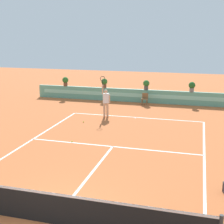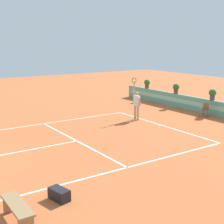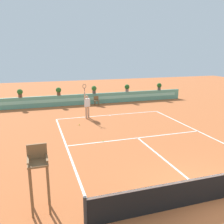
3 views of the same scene
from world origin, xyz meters
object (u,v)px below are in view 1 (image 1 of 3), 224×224
(ball_kid_chair, at_px, (145,98))
(tennis_player, at_px, (106,101))
(potted_plant_centre, at_px, (146,84))
(tennis_ball_mid_court, at_px, (83,122))
(potted_plant_right, at_px, (192,86))
(potted_plant_left, at_px, (104,82))
(tennis_ball_near_baseline, at_px, (72,141))
(potted_plant_far_left, at_px, (65,81))

(ball_kid_chair, distance_m, tennis_player, 4.53)
(potted_plant_centre, bearing_deg, tennis_ball_mid_court, -112.22)
(potted_plant_right, relative_size, potted_plant_left, 1.00)
(tennis_ball_near_baseline, xyz_separation_m, potted_plant_right, (5.27, 9.91, 1.38))
(tennis_player, relative_size, potted_plant_centre, 3.57)
(ball_kid_chair, xyz_separation_m, potted_plant_centre, (-0.04, 0.73, 0.93))
(tennis_player, bearing_deg, potted_plant_far_left, 134.81)
(tennis_ball_mid_court, relative_size, potted_plant_centre, 0.09)
(ball_kid_chair, xyz_separation_m, potted_plant_right, (3.30, 0.73, 0.93))
(ball_kid_chair, relative_size, potted_plant_centre, 1.17)
(potted_plant_left, bearing_deg, tennis_ball_near_baseline, -82.25)
(ball_kid_chair, bearing_deg, potted_plant_far_left, 173.67)
(potted_plant_left, bearing_deg, ball_kid_chair, -12.42)
(ball_kid_chair, relative_size, potted_plant_right, 1.17)
(ball_kid_chair, relative_size, potted_plant_far_left, 1.17)
(ball_kid_chair, height_order, potted_plant_right, potted_plant_right)
(tennis_ball_near_baseline, height_order, potted_plant_right, potted_plant_right)
(tennis_ball_mid_court, bearing_deg, potted_plant_far_left, 121.29)
(potted_plant_left, height_order, potted_plant_far_left, same)
(tennis_ball_mid_court, xyz_separation_m, potted_plant_left, (-0.65, 6.46, 1.38))
(potted_plant_left, relative_size, potted_plant_centre, 1.00)
(tennis_ball_mid_court, distance_m, potted_plant_right, 8.91)
(tennis_ball_near_baseline, xyz_separation_m, potted_plant_centre, (1.94, 9.91, 1.38))
(ball_kid_chair, distance_m, potted_plant_centre, 1.19)
(potted_plant_far_left, bearing_deg, tennis_ball_near_baseline, -64.98)
(tennis_ball_near_baseline, xyz_separation_m, potted_plant_far_left, (-4.63, 9.91, 1.38))
(ball_kid_chair, distance_m, tennis_ball_mid_court, 6.34)
(potted_plant_left, bearing_deg, tennis_ball_mid_court, -84.26)
(ball_kid_chair, xyz_separation_m, tennis_ball_near_baseline, (-1.97, -9.18, -0.44))
(tennis_ball_near_baseline, xyz_separation_m, tennis_ball_mid_court, (-0.70, 3.45, 0.00))
(potted_plant_right, distance_m, potted_plant_centre, 3.33)
(tennis_player, distance_m, potted_plant_left, 5.13)
(tennis_player, relative_size, tennis_ball_near_baseline, 38.01)
(potted_plant_right, height_order, potted_plant_centre, same)
(potted_plant_far_left, bearing_deg, potted_plant_left, 0.00)
(tennis_ball_near_baseline, relative_size, potted_plant_far_left, 0.09)
(ball_kid_chair, height_order, tennis_player, tennis_player)
(tennis_ball_near_baseline, distance_m, potted_plant_centre, 10.19)
(tennis_ball_near_baseline, height_order, potted_plant_far_left, potted_plant_far_left)
(tennis_ball_near_baseline, height_order, tennis_ball_mid_court, same)
(tennis_ball_near_baseline, relative_size, potted_plant_right, 0.09)
(tennis_ball_mid_court, xyz_separation_m, potted_plant_far_left, (-3.93, 6.46, 1.38))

